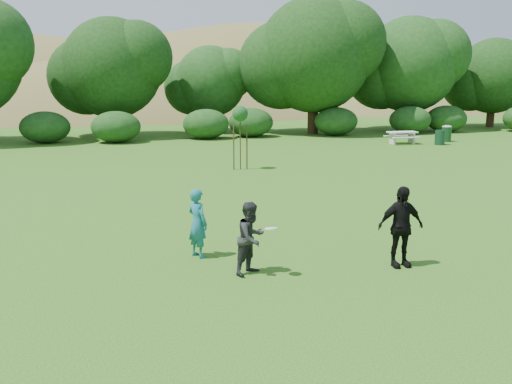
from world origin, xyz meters
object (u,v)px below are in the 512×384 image
at_px(player_black, 401,227).
at_px(trash_can_lidded, 447,133).
at_px(player_grey, 251,238).
at_px(trash_can_near, 440,137).
at_px(player_teal, 198,223).
at_px(sapling, 240,115).
at_px(picnic_table, 402,135).

height_order(player_black, trash_can_lidded, player_black).
relative_size(player_grey, trash_can_near, 1.74).
bearing_deg(player_teal, player_black, -142.23).
bearing_deg(trash_can_lidded, player_teal, -132.80).
bearing_deg(trash_can_lidded, sapling, -152.47).
distance_m(sapling, trash_can_lidded, 17.05).
bearing_deg(player_black, player_grey, 174.36).
bearing_deg(trash_can_lidded, trash_can_near, -132.18).
distance_m(player_black, sapling, 13.91).
bearing_deg(player_black, sapling, 92.41).
distance_m(player_grey, player_black, 3.31).
bearing_deg(trash_can_near, player_teal, -132.85).
xyz_separation_m(trash_can_near, picnic_table, (-1.99, 1.02, 0.07)).
height_order(sapling, picnic_table, sapling).
bearing_deg(player_black, picnic_table, 61.89).
bearing_deg(trash_can_near, player_black, -122.59).
bearing_deg(trash_can_near, player_grey, -129.15).
height_order(player_grey, player_black, player_black).
bearing_deg(player_teal, player_grey, -176.26).
xyz_separation_m(player_black, trash_can_near, (12.89, 20.16, -0.46)).
relative_size(player_grey, player_black, 0.87).
height_order(player_grey, trash_can_near, player_grey).
bearing_deg(sapling, player_teal, -105.93).
bearing_deg(trash_can_lidded, player_black, -123.33).
height_order(player_teal, trash_can_near, player_teal).
relative_size(player_teal, trash_can_near, 1.80).
xyz_separation_m(player_teal, picnic_table, (15.16, 19.51, -0.29)).
bearing_deg(picnic_table, trash_can_lidded, 7.80).
height_order(trash_can_near, sapling, sapling).
distance_m(player_grey, sapling, 13.86).
height_order(player_teal, sapling, sapling).
height_order(trash_can_near, trash_can_lidded, trash_can_lidded).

